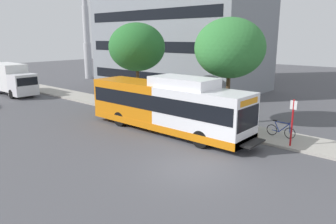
{
  "coord_description": "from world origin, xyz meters",
  "views": [
    {
      "loc": [
        -11.12,
        -8.25,
        6.0
      ],
      "look_at": [
        2.91,
        3.96,
        1.6
      ],
      "focal_mm": 33.97,
      "sensor_mm": 36.0,
      "label": 1
    }
  ],
  "objects_px": {
    "street_tree_mid_block": "(137,47)",
    "box_truck_background": "(11,78)",
    "transit_bus": "(166,106)",
    "bicycle_parked": "(281,130)",
    "bus_stop_sign_pole": "(292,119)",
    "street_tree_near_stop": "(230,48)"
  },
  "relations": [
    {
      "from": "street_tree_mid_block",
      "to": "box_truck_background",
      "type": "distance_m",
      "value": 15.45
    },
    {
      "from": "street_tree_mid_block",
      "to": "box_truck_background",
      "type": "height_order",
      "value": "street_tree_mid_block"
    },
    {
      "from": "transit_bus",
      "to": "street_tree_near_stop",
      "type": "relative_size",
      "value": 1.71
    },
    {
      "from": "bicycle_parked",
      "to": "street_tree_mid_block",
      "type": "relative_size",
      "value": 0.25
    },
    {
      "from": "transit_bus",
      "to": "bicycle_parked",
      "type": "distance_m",
      "value": 7.15
    },
    {
      "from": "bus_stop_sign_pole",
      "to": "transit_bus",
      "type": "bearing_deg",
      "value": 105.99
    },
    {
      "from": "transit_bus",
      "to": "street_tree_near_stop",
      "type": "height_order",
      "value": "street_tree_near_stop"
    },
    {
      "from": "street_tree_near_stop",
      "to": "street_tree_mid_block",
      "type": "xyz_separation_m",
      "value": [
        -0.22,
        8.85,
        -0.11
      ]
    },
    {
      "from": "bus_stop_sign_pole",
      "to": "box_truck_background",
      "type": "distance_m",
      "value": 28.65
    },
    {
      "from": "bus_stop_sign_pole",
      "to": "street_tree_mid_block",
      "type": "xyz_separation_m",
      "value": [
        2.0,
        14.21,
        3.51
      ]
    },
    {
      "from": "transit_bus",
      "to": "street_tree_near_stop",
      "type": "xyz_separation_m",
      "value": [
        4.3,
        -1.92,
        3.56
      ]
    },
    {
      "from": "transit_bus",
      "to": "bicycle_parked",
      "type": "bearing_deg",
      "value": -62.03
    },
    {
      "from": "bus_stop_sign_pole",
      "to": "street_tree_near_stop",
      "type": "bearing_deg",
      "value": 67.51
    },
    {
      "from": "bus_stop_sign_pole",
      "to": "street_tree_near_stop",
      "type": "height_order",
      "value": "street_tree_near_stop"
    },
    {
      "from": "transit_bus",
      "to": "bicycle_parked",
      "type": "height_order",
      "value": "transit_bus"
    },
    {
      "from": "bus_stop_sign_pole",
      "to": "bicycle_parked",
      "type": "height_order",
      "value": "bus_stop_sign_pole"
    },
    {
      "from": "bus_stop_sign_pole",
      "to": "street_tree_near_stop",
      "type": "xyz_separation_m",
      "value": [
        2.22,
        5.36,
        3.61
      ]
    },
    {
      "from": "box_truck_background",
      "to": "street_tree_mid_block",
      "type": "bearing_deg",
      "value": -71.75
    },
    {
      "from": "street_tree_near_stop",
      "to": "bicycle_parked",
      "type": "bearing_deg",
      "value": -102.98
    },
    {
      "from": "bicycle_parked",
      "to": "street_tree_near_stop",
      "type": "bearing_deg",
      "value": 77.02
    },
    {
      "from": "transit_bus",
      "to": "street_tree_mid_block",
      "type": "relative_size",
      "value": 1.74
    },
    {
      "from": "transit_bus",
      "to": "street_tree_near_stop",
      "type": "distance_m",
      "value": 5.91
    }
  ]
}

